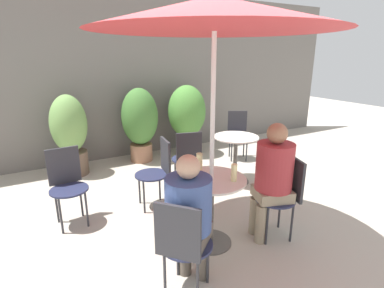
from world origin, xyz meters
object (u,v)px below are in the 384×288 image
bistro_chair_3 (238,130)px  beer_glass_1 (234,173)px  bistro_chair_1 (284,190)px  bistro_chair_4 (67,179)px  cafe_table_far (236,150)px  potted_plant_0 (70,133)px  seated_person_0 (189,212)px  beer_glass_0 (196,178)px  beer_glass_2 (199,162)px  seated_person_1 (273,173)px  potted_plant_2 (187,115)px  bistro_chair_5 (159,167)px  umbrella (215,14)px  potted_plant_1 (140,121)px  cafe_table_near (211,198)px  bistro_chair_2 (188,155)px  bistro_chair_0 (182,242)px

bistro_chair_3 → beer_glass_1: 2.82m
bistro_chair_1 → bistro_chair_4: 2.43m
cafe_table_far → potted_plant_0: 2.64m
cafe_table_far → bistro_chair_3: bearing=51.4°
bistro_chair_4 → seated_person_0: (0.74, -1.59, 0.17)m
beer_glass_0 → beer_glass_2: (0.20, 0.29, 0.02)m
cafe_table_far → bistro_chair_1: size_ratio=0.83×
seated_person_1 → bistro_chair_1: bearing=90.0°
bistro_chair_4 → potted_plant_2: potted_plant_2 is taller
bistro_chair_4 → bistro_chair_5: 1.09m
umbrella → bistro_chair_1: bearing=-18.2°
potted_plant_0 → potted_plant_1: (1.21, 0.09, 0.06)m
cafe_table_near → beer_glass_1: beer_glass_1 is taller
bistro_chair_2 → umbrella: 2.15m
bistro_chair_0 → bistro_chair_4: size_ratio=1.00×
bistro_chair_1 → bistro_chair_3: bearing=172.1°
bistro_chair_1 → bistro_chair_3: (1.13, 2.31, 0.00)m
beer_glass_1 → potted_plant_0: (-1.14, 2.84, -0.12)m
seated_person_0 → beer_glass_0: bearing=-78.5°
potted_plant_1 → bistro_chair_4: bearing=-132.0°
beer_glass_2 → potted_plant_2: potted_plant_2 is taller
beer_glass_1 → potted_plant_1: bearing=88.7°
bistro_chair_2 → beer_glass_1: (-0.23, -1.40, 0.28)m
cafe_table_near → cafe_table_far: same height
bistro_chair_2 → bistro_chair_4: bearing=17.5°
bistro_chair_2 → bistro_chair_3: bearing=-137.3°
bistro_chair_2 → seated_person_1: bearing=112.8°
cafe_table_near → umbrella: size_ratio=0.31×
beer_glass_0 → beer_glass_1: 0.38m
cafe_table_far → potted_plant_0: size_ratio=0.56×
bistro_chair_1 → potted_plant_2: (0.40, 2.97, 0.25)m
bistro_chair_0 → bistro_chair_2: 2.04m
bistro_chair_5 → bistro_chair_0: bearing=-8.8°
cafe_table_far → bistro_chair_0: bistro_chair_0 is taller
bistro_chair_0 → beer_glass_0: 0.66m
bistro_chair_1 → umbrella: bearing=-90.0°
bistro_chair_0 → potted_plant_0: potted_plant_0 is taller
bistro_chair_3 → bistro_chair_4: (-3.11, -0.90, 0.00)m
bistro_chair_4 → seated_person_1: (1.84, -1.36, 0.21)m
beer_glass_1 → cafe_table_near: bearing=137.1°
cafe_table_far → beer_glass_1: beer_glass_1 is taller
bistro_chair_1 → bistro_chair_2: bearing=-148.2°
potted_plant_2 → umbrella: 3.29m
cafe_table_far → bistro_chair_5: size_ratio=0.83×
beer_glass_1 → beer_glass_2: (-0.17, 0.37, 0.01)m
umbrella → beer_glass_0: bearing=-162.4°
potted_plant_1 → umbrella: 3.15m
bistro_chair_5 → bistro_chair_3: bearing=124.5°
seated_person_0 → potted_plant_1: (0.71, 3.21, 0.06)m
bistro_chair_0 → bistro_chair_1: (1.35, 0.28, 0.00)m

